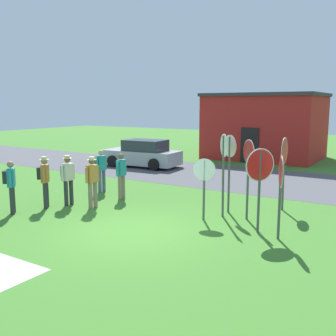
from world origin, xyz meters
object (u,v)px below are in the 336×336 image
Objects in this scene: person_on_left at (121,174)px; stop_sign_rear_right at (224,161)px; stop_sign_leaning_right at (284,160)px; stop_sign_leaning_left at (229,160)px; stop_sign_center_cluster at (280,182)px; stop_sign_low_front at (248,165)px; parked_car_on_street at (142,154)px; person_holding_notes at (45,178)px; stop_sign_nearest at (260,175)px; person_near_signs at (68,176)px; person_in_blue at (11,183)px; person_in_dark_shirt at (92,179)px; person_in_teal at (101,168)px; stop_sign_far_back at (204,179)px.

stop_sign_rear_right is at bearing -1.64° from person_on_left.
stop_sign_leaning_left is (-1.40, -1.19, 0.03)m from stop_sign_leaning_right.
stop_sign_low_front is at bearing 136.80° from stop_sign_center_cluster.
parked_car_on_street is 12.83m from stop_sign_center_cluster.
stop_sign_low_front is at bearing -37.37° from parked_car_on_street.
person_holding_notes is at bearing -149.71° from stop_sign_leaning_right.
stop_sign_leaning_right is 1.84m from stop_sign_leaning_left.
stop_sign_nearest reaches higher than person_holding_notes.
stop_sign_rear_right is at bearing 17.18° from person_near_signs.
parked_car_on_street is at bearing 102.08° from person_in_blue.
person_near_signs is at bearing -162.82° from stop_sign_rear_right.
stop_sign_rear_right is 4.41m from person_in_dark_shirt.
stop_sign_nearest is at bearing -44.15° from stop_sign_leaning_left.
stop_sign_leaning_left is 1.48× the size of person_in_blue.
person_holding_notes is (0.04, -2.83, 0.03)m from person_in_teal.
stop_sign_center_cluster is (0.63, -0.25, -0.10)m from stop_sign_nearest.
person_on_left is (0.01, 1.51, -0.03)m from person_in_dark_shirt.
person_in_dark_shirt is at bearing -162.88° from stop_sign_low_front.
stop_sign_leaning_left reaches higher than stop_sign_nearest.
stop_sign_far_back is 1.10× the size of person_on_left.
person_near_signs is (-5.84, -1.67, -0.64)m from stop_sign_low_front.
parked_car_on_street is 1.82× the size of stop_sign_low_front.
stop_sign_center_cluster is (10.06, -7.92, 0.81)m from parked_car_on_street.
person_holding_notes is at bearing -162.22° from stop_sign_far_back.
stop_sign_nearest is at bearing -31.83° from stop_sign_rear_right.
stop_sign_center_cluster is 6.23m from person_in_dark_shirt.
person_holding_notes is at bearing -152.77° from stop_sign_leaning_left.
person_in_teal is at bearing 167.86° from stop_sign_nearest.
person_in_blue is (-0.35, -1.05, -0.03)m from person_holding_notes.
parked_car_on_street is 10.12m from stop_sign_leaning_left.
person_near_signs and person_holding_notes have the same top height.
person_in_teal is (-5.51, 0.59, -0.76)m from stop_sign_rear_right.
stop_sign_center_cluster is at bearing 2.23° from person_in_dark_shirt.
stop_sign_leaning_right is 0.96× the size of stop_sign_leaning_left.
stop_sign_low_front is 7.43m from person_in_blue.
stop_sign_low_front is 0.97× the size of stop_sign_leaning_left.
stop_sign_low_front is 1.44× the size of person_on_left.
stop_sign_center_cluster reaches higher than person_in_dark_shirt.
stop_sign_far_back is at bearing -12.96° from person_in_teal.
person_on_left is (0.98, 1.69, -0.06)m from person_near_signs.
person_near_signs reaches higher than person_on_left.
stop_sign_low_front is at bearing 15.99° from person_near_signs.
stop_sign_nearest is at bearing 10.86° from person_holding_notes.
stop_sign_far_back reaches higher than person_near_signs.
stop_sign_leaning_left reaches higher than stop_sign_far_back.
stop_sign_leaning_right is (9.32, -5.02, 0.98)m from parked_car_on_street.
stop_sign_nearest is 1.36× the size of person_in_teal.
stop_sign_low_front is at bearing -29.59° from stop_sign_leaning_left.
parked_car_on_street is 10.51m from stop_sign_rear_right.
stop_sign_low_front is 6.68m from person_holding_notes.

